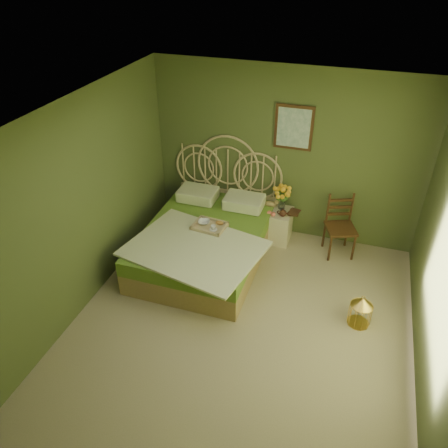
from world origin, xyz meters
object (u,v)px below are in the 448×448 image
(nightstand, at_px, (277,219))
(chair, at_px, (342,222))
(bed, at_px, (206,239))
(birdcage, at_px, (360,311))

(nightstand, bearing_deg, chair, -1.19)
(bed, height_order, birdcage, bed)
(chair, xyz_separation_m, birdcage, (0.40, -1.45, -0.31))
(bed, height_order, chair, bed)
(bed, xyz_separation_m, birdcage, (2.23, -0.67, -0.13))
(chair, relative_size, birdcage, 2.29)
(birdcage, bearing_deg, bed, 163.33)
(chair, height_order, birdcage, chair)
(bed, distance_m, chair, 2.00)
(chair, bearing_deg, birdcage, -95.94)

